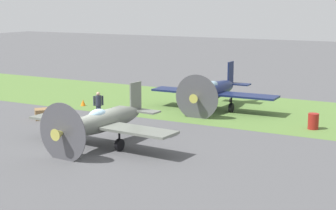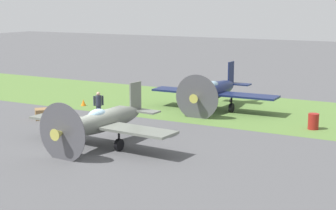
{
  "view_description": "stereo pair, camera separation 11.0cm",
  "coord_description": "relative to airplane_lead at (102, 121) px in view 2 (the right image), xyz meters",
  "views": [
    {
      "loc": [
        -15.81,
        20.62,
        7.01
      ],
      "look_at": [
        -1.08,
        -5.97,
        1.17
      ],
      "focal_mm": 57.01,
      "sensor_mm": 36.0,
      "label": 1
    },
    {
      "loc": [
        -15.91,
        20.57,
        7.01
      ],
      "look_at": [
        -1.08,
        -5.97,
        1.17
      ],
      "focal_mm": 57.01,
      "sensor_mm": 36.0,
      "label": 2
    }
  ],
  "objects": [
    {
      "name": "runway_marker_cone",
      "position": [
        7.39,
        -7.89,
        -1.03
      ],
      "size": [
        0.36,
        0.36,
        0.44
      ],
      "primitive_type": "cone",
      "color": "orange",
      "rests_on": "ground"
    },
    {
      "name": "grass_verge",
      "position": [
        0.51,
        -12.06,
        -1.25
      ],
      "size": [
        120.0,
        11.0,
        0.01
      ],
      "primitive_type": "cube",
      "color": "#567A38",
      "rests_on": "ground"
    },
    {
      "name": "airplane_lead",
      "position": [
        0.0,
        0.0,
        0.0
      ],
      "size": [
        8.38,
        6.63,
        2.99
      ],
      "rotation": [
        0.0,
        0.0,
        -0.06
      ],
      "color": "slate",
      "rests_on": "ground"
    },
    {
      "name": "ground_crew_chief",
      "position": [
        3.75,
        -4.74,
        -0.34
      ],
      "size": [
        0.46,
        0.49,
        1.73
      ],
      "rotation": [
        0.0,
        0.0,
        3.96
      ],
      "color": "#2D3342",
      "rests_on": "ground"
    },
    {
      "name": "fuel_drum",
      "position": [
        -8.27,
        -8.65,
        -0.8
      ],
      "size": [
        0.6,
        0.6,
        0.9
      ],
      "primitive_type": "cylinder",
      "color": "maroon",
      "rests_on": "ground"
    },
    {
      "name": "ground_plane",
      "position": [
        0.51,
        0.31,
        -1.25
      ],
      "size": [
        160.0,
        160.0,
        0.0
      ],
      "primitive_type": "plane",
      "color": "#515154"
    },
    {
      "name": "supply_crate",
      "position": [
        6.88,
        -3.25,
        -0.93
      ],
      "size": [
        1.27,
        1.27,
        0.64
      ],
      "primitive_type": "cube",
      "rotation": [
        0.0,
        0.0,
        0.81
      ],
      "color": "olive",
      "rests_on": "ground"
    },
    {
      "name": "airplane_wingman",
      "position": [
        -1.14,
        -11.04,
        0.04
      ],
      "size": [
        8.6,
        6.82,
        3.07
      ],
      "rotation": [
        0.0,
        0.0,
        0.03
      ],
      "color": "#141E47",
      "rests_on": "ground"
    }
  ]
}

